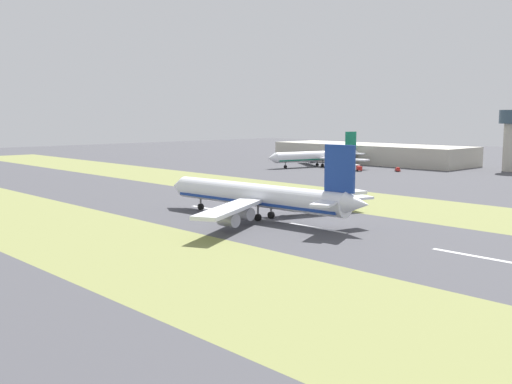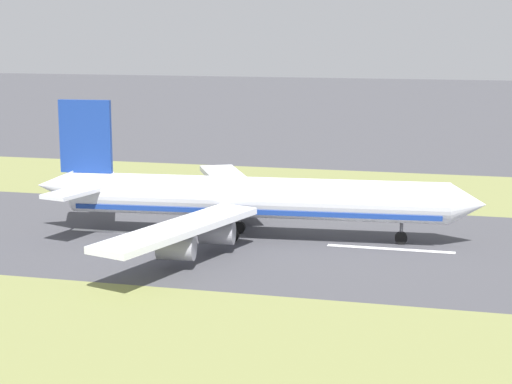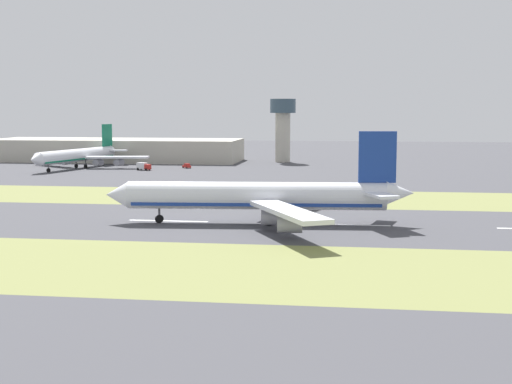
{
  "view_description": "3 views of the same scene",
  "coord_description": "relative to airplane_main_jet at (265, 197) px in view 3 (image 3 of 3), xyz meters",
  "views": [
    {
      "loc": [
        -108.1,
        -108.3,
        26.92
      ],
      "look_at": [
        -1.42,
        4.37,
        7.0
      ],
      "focal_mm": 42.0,
      "sensor_mm": 36.0,
      "label": 1
    },
    {
      "loc": [
        118.33,
        34.33,
        31.01
      ],
      "look_at": [
        -1.42,
        4.37,
        7.0
      ],
      "focal_mm": 60.0,
      "sensor_mm": 36.0,
      "label": 2
    },
    {
      "loc": [
        -153.31,
        -16.69,
        24.98
      ],
      "look_at": [
        -1.42,
        4.37,
        7.0
      ],
      "focal_mm": 50.0,
      "sensor_mm": 36.0,
      "label": 3
    }
  ],
  "objects": [
    {
      "name": "ground_plane",
      "position": [
        1.27,
        -2.47,
        -6.02
      ],
      "size": [
        800.0,
        800.0,
        0.0
      ],
      "primitive_type": "plane",
      "color": "#424247"
    },
    {
      "name": "grass_median_west",
      "position": [
        -43.73,
        -2.47,
        -6.02
      ],
      "size": [
        40.0,
        600.0,
        0.01
      ],
      "primitive_type": "cube",
      "color": "olive",
      "rests_on": "ground"
    },
    {
      "name": "grass_median_east",
      "position": [
        46.27,
        -2.47,
        -6.02
      ],
      "size": [
        40.0,
        600.0,
        0.01
      ],
      "primitive_type": "cube",
      "color": "olive",
      "rests_on": "ground"
    },
    {
      "name": "centreline_dash_mid",
      "position": [
        1.27,
        -18.1,
        -6.01
      ],
      "size": [
        1.2,
        18.0,
        0.01
      ],
      "primitive_type": "cube",
      "color": "silver",
      "rests_on": "ground"
    },
    {
      "name": "centreline_dash_far",
      "position": [
        1.27,
        21.9,
        -6.01
      ],
      "size": [
        1.2,
        18.0,
        0.01
      ],
      "primitive_type": "cube",
      "color": "silver",
      "rests_on": "ground"
    },
    {
      "name": "airplane_main_jet",
      "position": [
        0.0,
        0.0,
        0.0
      ],
      "size": [
        63.92,
        67.22,
        20.2
      ],
      "color": "silver",
      "rests_on": "ground"
    },
    {
      "name": "terminal_building",
      "position": [
        177.36,
        93.84,
        -0.8
      ],
      "size": [
        36.0,
        117.88,
        10.45
      ],
      "primitive_type": "cube",
      "color": "#B2AD9E",
      "rests_on": "ground"
    },
    {
      "name": "control_tower",
      "position": [
        180.77,
        14.32,
        12.16
      ],
      "size": [
        12.0,
        12.0,
        29.49
      ],
      "color": "#B2AD9E",
      "rests_on": "ground"
    },
    {
      "name": "airplane_parked_apron",
      "position": [
        134.02,
        95.66,
        -0.62
      ],
      "size": [
        59.64,
        56.03,
        18.12
      ],
      "color": "silver",
      "rests_on": "ground"
    },
    {
      "name": "service_truck",
      "position": [
        128.17,
        66.02,
        -4.36
      ],
      "size": [
        4.25,
        6.39,
        3.1
      ],
      "color": "#B2231E",
      "rests_on": "ground"
    },
    {
      "name": "apron_car",
      "position": [
        140.41,
        50.91,
        -5.02
      ],
      "size": [
        4.38,
        4.39,
        2.03
      ],
      "color": "#B2231E",
      "rests_on": "ground"
    }
  ]
}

